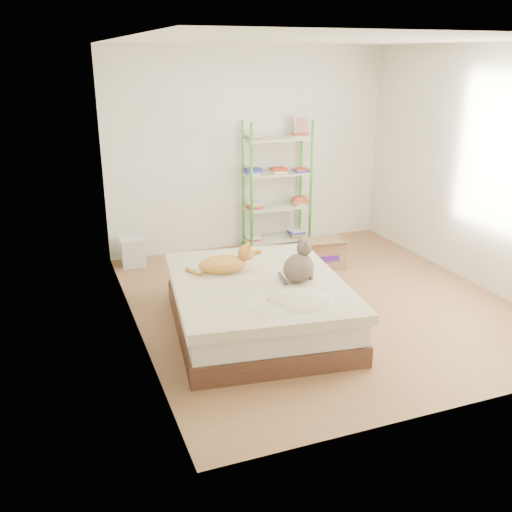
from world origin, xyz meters
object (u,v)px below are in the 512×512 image
orange_cat (222,262)px  shelf_unit (277,186)px  white_bin (133,252)px  bed (257,304)px  cardboard_box (323,253)px  grey_cat (299,262)px

orange_cat → shelf_unit: 2.39m
orange_cat → white_bin: (-0.57, 1.86, -0.42)m
shelf_unit → white_bin: shelf_unit is taller
bed → white_bin: bed is taller
shelf_unit → cardboard_box: shelf_unit is taller
bed → grey_cat: 0.58m
bed → orange_cat: bearing=136.9°
bed → grey_cat: (0.34, -0.16, 0.44)m
grey_cat → cardboard_box: 1.85m
shelf_unit → cardboard_box: size_ratio=3.35×
orange_cat → cardboard_box: (1.60, 1.01, -0.44)m
orange_cat → white_bin: orange_cat is taller
grey_cat → cardboard_box: bearing=-55.3°
bed → orange_cat: 0.52m
grey_cat → cardboard_box: (1.02, 1.46, -0.52)m
bed → shelf_unit: (1.14, 2.23, 0.59)m
cardboard_box → white_bin: size_ratio=1.46×
orange_cat → grey_cat: bearing=-31.4°
grey_cat → orange_cat: bearing=31.7°
orange_cat → shelf_unit: bearing=60.9°
grey_cat → shelf_unit: (0.79, 2.39, 0.15)m
grey_cat → bed: bearing=44.7°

